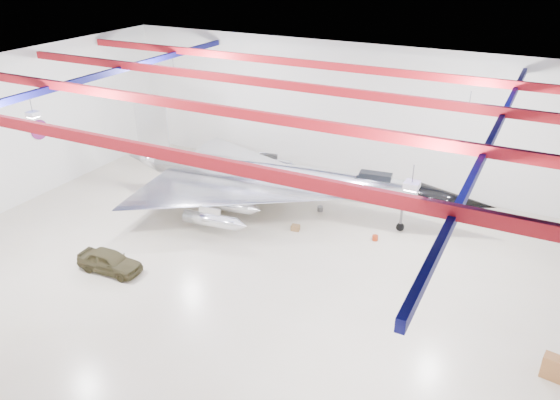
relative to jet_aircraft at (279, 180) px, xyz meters
The scene contains 15 objects.
floor 7.75m from the jet_aircraft, 72.30° to the right, with size 40.00×40.00×0.00m, color #BAAF94.
wall_back 8.85m from the jet_aircraft, 74.37° to the left, with size 40.00×40.00×0.00m, color silver.
wall_left 19.34m from the jet_aircraft, 158.48° to the right, with size 30.00×30.00×0.00m, color silver.
ceiling 11.29m from the jet_aircraft, 72.30° to the right, with size 40.00×40.00×0.00m, color #0A0F38.
ceiling_structure 10.79m from the jet_aircraft, 72.30° to the right, with size 39.50×29.50×1.08m.
wall_roundel 18.58m from the jet_aircraft, 164.21° to the right, with size 1.50×1.50×0.10m, color #B21414.
jet_aircraft is the anchor object (origin of this frame).
jeep 12.98m from the jet_aircraft, 114.24° to the right, with size 1.62×4.02×1.37m, color #3A341D.
desk 21.06m from the jet_aircraft, 26.42° to the right, with size 1.24×0.62×1.13m, color brown.
crate_ply 5.25m from the jet_aircraft, 146.21° to the right, with size 0.48×0.38×0.34m, color olive.
toolbox_red 4.40m from the jet_aircraft, 132.54° to the left, with size 0.43×0.34×0.30m, color #9B2C0F.
crate_small 5.38m from the jet_aircraft, 165.43° to the right, with size 0.36×0.29×0.25m, color #59595B.
tool_chest 8.00m from the jet_aircraft, ahead, with size 0.39×0.39×0.35m, color #9B2C0F.
oil_barrel 3.88m from the jet_aircraft, 42.22° to the right, with size 0.56×0.45×0.39m, color olive.
spares_box 3.75m from the jet_aircraft, 26.26° to the left, with size 0.41×0.41×0.37m, color #59595B.
Camera 1 is at (14.06, -24.66, 17.93)m, focal length 35.00 mm.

